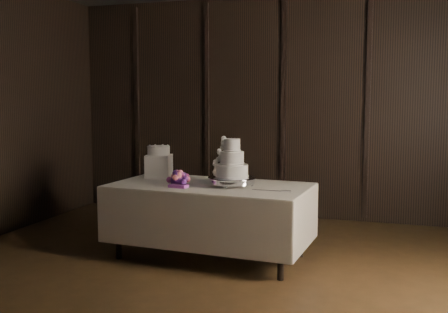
# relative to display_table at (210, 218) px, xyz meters

# --- Properties ---
(room) EXTENTS (6.08, 7.08, 3.08)m
(room) POSITION_rel_display_table_xyz_m (0.33, -1.38, 1.08)
(room) COLOR black
(room) RESTS_ON ground
(display_table) EXTENTS (2.06, 1.18, 0.76)m
(display_table) POSITION_rel_display_table_xyz_m (0.00, 0.00, 0.00)
(display_table) COLOR silver
(display_table) RESTS_ON ground
(cake_stand) EXTENTS (0.56, 0.56, 0.09)m
(cake_stand) POSITION_rel_display_table_xyz_m (0.24, -0.02, 0.39)
(cake_stand) COLOR silver
(cake_stand) RESTS_ON display_table
(wedding_cake) EXTENTS (0.35, 0.32, 0.38)m
(wedding_cake) POSITION_rel_display_table_xyz_m (0.21, -0.04, 0.58)
(wedding_cake) COLOR white
(wedding_cake) RESTS_ON cake_stand
(bouquet) EXTENTS (0.32, 0.41, 0.18)m
(bouquet) POSITION_rel_display_table_xyz_m (-0.28, -0.14, 0.41)
(bouquet) COLOR #CE5567
(bouquet) RESTS_ON display_table
(box_pedestal) EXTENTS (0.31, 0.31, 0.25)m
(box_pedestal) POSITION_rel_display_table_xyz_m (-0.69, 0.28, 0.47)
(box_pedestal) COLOR white
(box_pedestal) RESTS_ON display_table
(small_cake) EXTENTS (0.29, 0.29, 0.10)m
(small_cake) POSITION_rel_display_table_xyz_m (-0.69, 0.28, 0.64)
(small_cake) COLOR white
(small_cake) RESTS_ON box_pedestal
(cake_knife) EXTENTS (0.37, 0.03, 0.01)m
(cake_knife) POSITION_rel_display_table_xyz_m (0.63, -0.20, 0.35)
(cake_knife) COLOR silver
(cake_knife) RESTS_ON display_table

